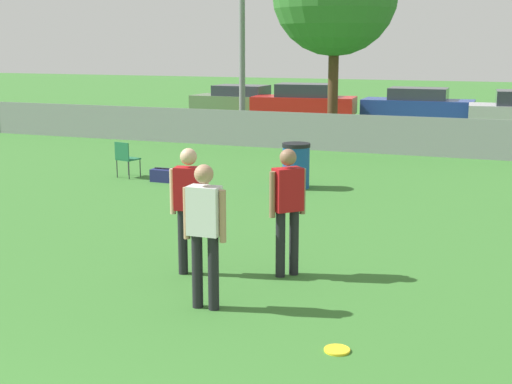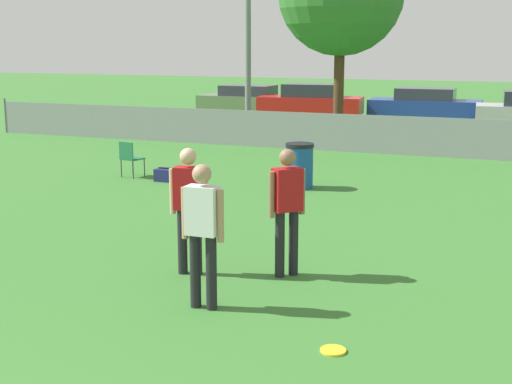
{
  "view_description": "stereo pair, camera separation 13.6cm",
  "coord_description": "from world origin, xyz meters",
  "px_view_note": "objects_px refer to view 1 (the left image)",
  "views": [
    {
      "loc": [
        4.16,
        -2.15,
        3.11
      ],
      "look_at": [
        0.64,
        7.03,
        1.05
      ],
      "focal_mm": 50.0,
      "sensor_mm": 36.0,
      "label": 1
    },
    {
      "loc": [
        4.29,
        -2.1,
        3.11
      ],
      "look_at": [
        0.64,
        7.03,
        1.05
      ],
      "focal_mm": 50.0,
      "sensor_mm": 36.0,
      "label": 2
    }
  ],
  "objects_px": {
    "gear_bag_sideline": "(166,175)",
    "parked_car_blue": "(418,104)",
    "light_pole": "(242,0)",
    "frisbee_disc": "(337,350)",
    "folding_chair_sideline": "(126,157)",
    "parked_car_red": "(304,102)",
    "player_thrower_red": "(189,202)",
    "parked_car_olive": "(241,100)",
    "player_defender_red": "(288,203)",
    "trash_bin": "(296,165)",
    "player_receiver_white": "(205,226)"
  },
  "relations": [
    {
      "from": "frisbee_disc",
      "to": "parked_car_red",
      "type": "bearing_deg",
      "value": 108.09
    },
    {
      "from": "parked_car_olive",
      "to": "gear_bag_sideline",
      "type": "bearing_deg",
      "value": -72.97
    },
    {
      "from": "player_defender_red",
      "to": "parked_car_blue",
      "type": "xyz_separation_m",
      "value": [
        -1.4,
        21.12,
        -0.37
      ]
    },
    {
      "from": "light_pole",
      "to": "trash_bin",
      "type": "relative_size",
      "value": 7.59
    },
    {
      "from": "parked_car_olive",
      "to": "player_thrower_red",
      "type": "bearing_deg",
      "value": -68.51
    },
    {
      "from": "player_receiver_white",
      "to": "frisbee_disc",
      "type": "height_order",
      "value": "player_receiver_white"
    },
    {
      "from": "player_receiver_white",
      "to": "parked_car_olive",
      "type": "distance_m",
      "value": 23.92
    },
    {
      "from": "folding_chair_sideline",
      "to": "parked_car_blue",
      "type": "relative_size",
      "value": 0.19
    },
    {
      "from": "player_receiver_white",
      "to": "trash_bin",
      "type": "distance_m",
      "value": 7.41
    },
    {
      "from": "frisbee_disc",
      "to": "folding_chair_sideline",
      "type": "bearing_deg",
      "value": 132.92
    },
    {
      "from": "parked_car_red",
      "to": "parked_car_blue",
      "type": "distance_m",
      "value": 4.7
    },
    {
      "from": "trash_bin",
      "to": "parked_car_red",
      "type": "relative_size",
      "value": 0.22
    },
    {
      "from": "trash_bin",
      "to": "parked_car_red",
      "type": "distance_m",
      "value": 14.68
    },
    {
      "from": "frisbee_disc",
      "to": "folding_chair_sideline",
      "type": "distance_m",
      "value": 10.44
    },
    {
      "from": "player_thrower_red",
      "to": "parked_car_olive",
      "type": "height_order",
      "value": "player_thrower_red"
    },
    {
      "from": "player_receiver_white",
      "to": "parked_car_blue",
      "type": "distance_m",
      "value": 22.66
    },
    {
      "from": "player_receiver_white",
      "to": "frisbee_disc",
      "type": "distance_m",
      "value": 2.13
    },
    {
      "from": "player_receiver_white",
      "to": "gear_bag_sideline",
      "type": "distance_m",
      "value": 8.15
    },
    {
      "from": "gear_bag_sideline",
      "to": "light_pole",
      "type": "bearing_deg",
      "value": 99.15
    },
    {
      "from": "folding_chair_sideline",
      "to": "parked_car_olive",
      "type": "relative_size",
      "value": 0.19
    },
    {
      "from": "parked_car_blue",
      "to": "folding_chair_sideline",
      "type": "bearing_deg",
      "value": -107.29
    },
    {
      "from": "player_receiver_white",
      "to": "parked_car_red",
      "type": "xyz_separation_m",
      "value": [
        -5.4,
        21.36,
        -0.3
      ]
    },
    {
      "from": "player_thrower_red",
      "to": "gear_bag_sideline",
      "type": "bearing_deg",
      "value": 111.11
    },
    {
      "from": "trash_bin",
      "to": "parked_car_blue",
      "type": "xyz_separation_m",
      "value": [
        0.34,
        15.34,
        0.15
      ]
    },
    {
      "from": "player_defender_red",
      "to": "gear_bag_sideline",
      "type": "distance_m",
      "value": 7.24
    },
    {
      "from": "player_defender_red",
      "to": "parked_car_olive",
      "type": "height_order",
      "value": "player_defender_red"
    },
    {
      "from": "player_defender_red",
      "to": "parked_car_red",
      "type": "height_order",
      "value": "player_defender_red"
    },
    {
      "from": "gear_bag_sideline",
      "to": "parked_car_olive",
      "type": "relative_size",
      "value": 0.14
    },
    {
      "from": "folding_chair_sideline",
      "to": "player_thrower_red",
      "type": "bearing_deg",
      "value": 140.23
    },
    {
      "from": "parked_car_olive",
      "to": "parked_car_blue",
      "type": "height_order",
      "value": "parked_car_blue"
    },
    {
      "from": "folding_chair_sideline",
      "to": "trash_bin",
      "type": "bearing_deg",
      "value": -163.61
    },
    {
      "from": "parked_car_blue",
      "to": "player_defender_red",
      "type": "bearing_deg",
      "value": -87.64
    },
    {
      "from": "light_pole",
      "to": "frisbee_disc",
      "type": "height_order",
      "value": "light_pole"
    },
    {
      "from": "light_pole",
      "to": "folding_chair_sideline",
      "type": "distance_m",
      "value": 8.64
    },
    {
      "from": "frisbee_disc",
      "to": "parked_car_blue",
      "type": "distance_m",
      "value": 23.42
    },
    {
      "from": "light_pole",
      "to": "parked_car_red",
      "type": "bearing_deg",
      "value": 89.35
    },
    {
      "from": "gear_bag_sideline",
      "to": "parked_car_blue",
      "type": "distance_m",
      "value": 16.09
    },
    {
      "from": "parked_car_olive",
      "to": "parked_car_red",
      "type": "bearing_deg",
      "value": -15.29
    },
    {
      "from": "light_pole",
      "to": "player_defender_red",
      "type": "bearing_deg",
      "value": -65.51
    },
    {
      "from": "light_pole",
      "to": "trash_bin",
      "type": "bearing_deg",
      "value": -60.02
    },
    {
      "from": "player_receiver_white",
      "to": "parked_car_blue",
      "type": "height_order",
      "value": "player_receiver_white"
    },
    {
      "from": "light_pole",
      "to": "player_thrower_red",
      "type": "distance_m",
      "value": 14.79
    },
    {
      "from": "player_receiver_white",
      "to": "folding_chair_sideline",
      "type": "height_order",
      "value": "player_receiver_white"
    },
    {
      "from": "parked_car_olive",
      "to": "parked_car_red",
      "type": "xyz_separation_m",
      "value": [
        3.22,
        -0.95,
        0.07
      ]
    },
    {
      "from": "player_receiver_white",
      "to": "parked_car_blue",
      "type": "relative_size",
      "value": 0.39
    },
    {
      "from": "player_defender_red",
      "to": "parked_car_blue",
      "type": "height_order",
      "value": "player_defender_red"
    },
    {
      "from": "frisbee_disc",
      "to": "parked_car_blue",
      "type": "bearing_deg",
      "value": 96.52
    },
    {
      "from": "light_pole",
      "to": "frisbee_disc",
      "type": "xyz_separation_m",
      "value": [
        7.26,
        -15.3,
        -4.46
      ]
    },
    {
      "from": "folding_chair_sideline",
      "to": "parked_car_blue",
      "type": "height_order",
      "value": "parked_car_blue"
    },
    {
      "from": "frisbee_disc",
      "to": "light_pole",
      "type": "bearing_deg",
      "value": 115.38
    }
  ]
}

